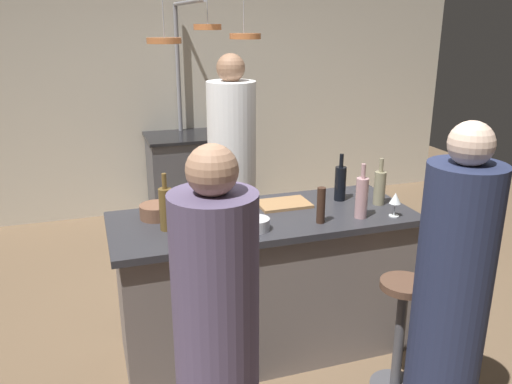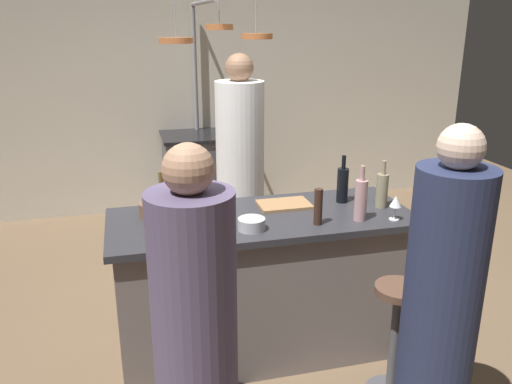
{
  "view_description": "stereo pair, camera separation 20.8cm",
  "coord_description": "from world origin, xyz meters",
  "px_view_note": "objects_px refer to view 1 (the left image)",
  "views": [
    {
      "loc": [
        -0.95,
        -2.72,
        2.0
      ],
      "look_at": [
        0.0,
        0.15,
        1.0
      ],
      "focal_mm": 36.55,
      "sensor_mm": 36.0,
      "label": 1
    },
    {
      "loc": [
        -0.75,
        -2.78,
        2.0
      ],
      "look_at": [
        0.0,
        0.15,
        1.0
      ],
      "focal_mm": 36.55,
      "sensor_mm": 36.0,
      "label": 2
    }
  ],
  "objects_px": {
    "chef": "(232,177)",
    "bar_stool_left": "(203,371)",
    "guest_right": "(450,306)",
    "bar_stool_right": "(400,331)",
    "cutting_board": "(284,204)",
    "wine_bottle_green": "(198,199)",
    "guest_left": "(217,353)",
    "wine_glass_near_left_guest": "(395,199)",
    "pepper_mill": "(321,205)",
    "wine_bottle_white": "(380,187)",
    "mixing_bowl_steel": "(256,224)",
    "mixing_bowl_blue": "(199,228)",
    "wine_bottle_amber": "(166,208)",
    "wine_bottle_rose": "(362,197)",
    "stove_range": "(187,177)",
    "mixing_bowl_wooden": "(157,211)",
    "wine_glass_by_chef": "(208,191)",
    "wine_bottle_dark": "(340,183)"
  },
  "relations": [
    {
      "from": "stove_range",
      "to": "bar_stool_left",
      "type": "bearing_deg",
      "value": -99.7
    },
    {
      "from": "bar_stool_left",
      "to": "guest_left",
      "type": "bearing_deg",
      "value": -92.45
    },
    {
      "from": "chef",
      "to": "wine_glass_near_left_guest",
      "type": "distance_m",
      "value": 1.47
    },
    {
      "from": "wine_bottle_amber",
      "to": "mixing_bowl_steel",
      "type": "height_order",
      "value": "wine_bottle_amber"
    },
    {
      "from": "guest_right",
      "to": "mixing_bowl_blue",
      "type": "bearing_deg",
      "value": 139.34
    },
    {
      "from": "bar_stool_left",
      "to": "wine_bottle_white",
      "type": "bearing_deg",
      "value": 24.71
    },
    {
      "from": "guest_right",
      "to": "chef",
      "type": "bearing_deg",
      "value": 102.49
    },
    {
      "from": "guest_right",
      "to": "cutting_board",
      "type": "relative_size",
      "value": 5.02
    },
    {
      "from": "wine_bottle_dark",
      "to": "wine_bottle_amber",
      "type": "bearing_deg",
      "value": -172.32
    },
    {
      "from": "chef",
      "to": "bar_stool_left",
      "type": "xyz_separation_m",
      "value": [
        -0.63,
        -1.7,
        -0.45
      ]
    },
    {
      "from": "wine_bottle_amber",
      "to": "wine_bottle_rose",
      "type": "height_order",
      "value": "wine_bottle_rose"
    },
    {
      "from": "stove_range",
      "to": "guest_right",
      "type": "distance_m",
      "value": 3.5
    },
    {
      "from": "bar_stool_right",
      "to": "wine_bottle_green",
      "type": "distance_m",
      "value": 1.34
    },
    {
      "from": "bar_stool_right",
      "to": "mixing_bowl_blue",
      "type": "relative_size",
      "value": 4.17
    },
    {
      "from": "mixing_bowl_steel",
      "to": "wine_bottle_green",
      "type": "bearing_deg",
      "value": 136.39
    },
    {
      "from": "stove_range",
      "to": "wine_glass_by_chef",
      "type": "distance_m",
      "value": 2.29
    },
    {
      "from": "chef",
      "to": "wine_bottle_amber",
      "type": "height_order",
      "value": "chef"
    },
    {
      "from": "guest_right",
      "to": "mixing_bowl_blue",
      "type": "xyz_separation_m",
      "value": [
        -0.99,
        0.85,
        0.19
      ]
    },
    {
      "from": "mixing_bowl_wooden",
      "to": "pepper_mill",
      "type": "bearing_deg",
      "value": -22.89
    },
    {
      "from": "wine_bottle_rose",
      "to": "mixing_bowl_steel",
      "type": "distance_m",
      "value": 0.65
    },
    {
      "from": "mixing_bowl_blue",
      "to": "chef",
      "type": "bearing_deg",
      "value": 66.54
    },
    {
      "from": "chef",
      "to": "cutting_board",
      "type": "height_order",
      "value": "chef"
    },
    {
      "from": "guest_right",
      "to": "mixing_bowl_wooden",
      "type": "bearing_deg",
      "value": 135.48
    },
    {
      "from": "guest_left",
      "to": "wine_bottle_green",
      "type": "xyz_separation_m",
      "value": [
        0.16,
        1.06,
        0.29
      ]
    },
    {
      "from": "wine_bottle_white",
      "to": "cutting_board",
      "type": "bearing_deg",
      "value": 163.8
    },
    {
      "from": "wine_glass_near_left_guest",
      "to": "guest_right",
      "type": "bearing_deg",
      "value": -102.01
    },
    {
      "from": "bar_stool_right",
      "to": "wine_bottle_amber",
      "type": "relative_size",
      "value": 2.11
    },
    {
      "from": "wine_bottle_amber",
      "to": "wine_bottle_rose",
      "type": "relative_size",
      "value": 0.99
    },
    {
      "from": "pepper_mill",
      "to": "guest_left",
      "type": "bearing_deg",
      "value": -135.85
    },
    {
      "from": "wine_bottle_amber",
      "to": "wine_glass_by_chef",
      "type": "height_order",
      "value": "wine_bottle_amber"
    },
    {
      "from": "stove_range",
      "to": "wine_bottle_dark",
      "type": "bearing_deg",
      "value": -76.64
    },
    {
      "from": "cutting_board",
      "to": "wine_bottle_green",
      "type": "bearing_deg",
      "value": -172.62
    },
    {
      "from": "wine_bottle_amber",
      "to": "mixing_bowl_blue",
      "type": "xyz_separation_m",
      "value": [
        0.16,
        -0.11,
        -0.09
      ]
    },
    {
      "from": "wine_glass_by_chef",
      "to": "mixing_bowl_steel",
      "type": "distance_m",
      "value": 0.47
    },
    {
      "from": "wine_bottle_green",
      "to": "guest_left",
      "type": "bearing_deg",
      "value": -98.65
    },
    {
      "from": "pepper_mill",
      "to": "mixing_bowl_steel",
      "type": "xyz_separation_m",
      "value": [
        -0.38,
        0.02,
        -0.07
      ]
    },
    {
      "from": "cutting_board",
      "to": "mixing_bowl_blue",
      "type": "height_order",
      "value": "mixing_bowl_blue"
    },
    {
      "from": "wine_glass_near_left_guest",
      "to": "pepper_mill",
      "type": "bearing_deg",
      "value": 174.57
    },
    {
      "from": "wine_glass_by_chef",
      "to": "mixing_bowl_wooden",
      "type": "relative_size",
      "value": 0.75
    },
    {
      "from": "wine_bottle_amber",
      "to": "mixing_bowl_blue",
      "type": "distance_m",
      "value": 0.21
    },
    {
      "from": "wine_bottle_white",
      "to": "mixing_bowl_blue",
      "type": "relative_size",
      "value": 1.81
    },
    {
      "from": "bar_stool_left",
      "to": "wine_bottle_rose",
      "type": "xyz_separation_m",
      "value": [
        1.05,
        0.41,
        0.65
      ]
    },
    {
      "from": "mixing_bowl_steel",
      "to": "mixing_bowl_wooden",
      "type": "xyz_separation_m",
      "value": [
        -0.49,
        0.35,
        0.01
      ]
    },
    {
      "from": "pepper_mill",
      "to": "mixing_bowl_blue",
      "type": "xyz_separation_m",
      "value": [
        -0.69,
        0.06,
        -0.07
      ]
    },
    {
      "from": "cutting_board",
      "to": "mixing_bowl_steel",
      "type": "relative_size",
      "value": 2.11
    },
    {
      "from": "bar_stool_left",
      "to": "mixing_bowl_blue",
      "type": "distance_m",
      "value": 0.74
    },
    {
      "from": "bar_stool_right",
      "to": "cutting_board",
      "type": "height_order",
      "value": "cutting_board"
    },
    {
      "from": "stove_range",
      "to": "wine_bottle_green",
      "type": "distance_m",
      "value": 2.49
    },
    {
      "from": "mixing_bowl_wooden",
      "to": "wine_bottle_rose",
      "type": "bearing_deg",
      "value": -17.89
    },
    {
      "from": "guest_left",
      "to": "mixing_bowl_blue",
      "type": "relative_size",
      "value": 9.76
    }
  ]
}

